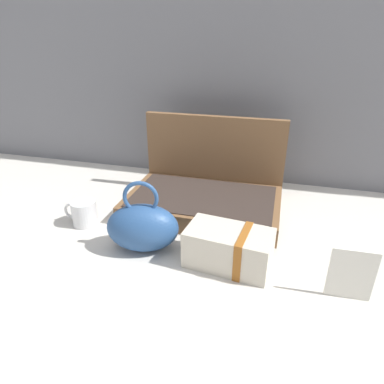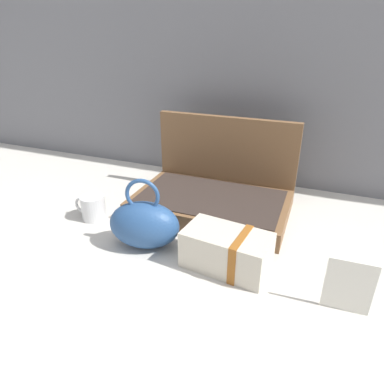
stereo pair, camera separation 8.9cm
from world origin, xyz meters
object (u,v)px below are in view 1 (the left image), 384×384
coffee_mug (84,213)px  info_card_left (351,275)px  open_suitcase (206,191)px  cream_toiletry_bag (230,248)px  teal_pouch_handbag (143,227)px

coffee_mug → info_card_left: info_card_left is taller
coffee_mug → open_suitcase: bearing=31.9°
cream_toiletry_bag → info_card_left: info_card_left is taller
open_suitcase → cream_toiletry_bag: 0.34m
cream_toiletry_bag → coffee_mug: bearing=169.9°
teal_pouch_handbag → info_card_left: bearing=-6.3°
open_suitcase → cream_toiletry_bag: open_suitcase is taller
cream_toiletry_bag → info_card_left: bearing=-10.3°
open_suitcase → teal_pouch_handbag: open_suitcase is taller
cream_toiletry_bag → teal_pouch_handbag: bearing=178.3°
teal_pouch_handbag → open_suitcase: bearing=69.3°
open_suitcase → teal_pouch_handbag: size_ratio=2.31×
info_card_left → coffee_mug: bearing=168.3°
teal_pouch_handbag → cream_toiletry_bag: (0.25, -0.01, -0.02)m
coffee_mug → teal_pouch_handbag: bearing=-18.4°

